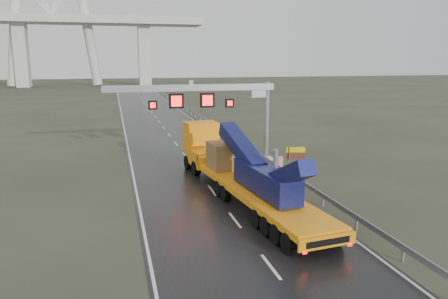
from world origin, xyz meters
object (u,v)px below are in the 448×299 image
object	(u,v)px
heavy_haul_truck	(232,165)
striped_barrier	(279,162)
exit_sign_pair	(296,156)
sign_gantry	(215,101)

from	to	relation	value
heavy_haul_truck	striped_barrier	size ratio (longest dim) A/B	20.24
heavy_haul_truck	exit_sign_pair	xyz separation A→B (m)	(5.65, 1.92, -0.08)
sign_gantry	striped_barrier	bearing A→B (deg)	-31.26
striped_barrier	heavy_haul_truck	bearing A→B (deg)	-135.90
heavy_haul_truck	striped_barrier	world-z (taller)	heavy_haul_truck
sign_gantry	exit_sign_pair	xyz separation A→B (m)	(5.00, -6.22, -3.84)
heavy_haul_truck	striped_barrier	bearing A→B (deg)	36.25
heavy_haul_truck	sign_gantry	bearing A→B (deg)	78.94
heavy_haul_truck	striped_barrier	distance (m)	7.72
exit_sign_pair	striped_barrier	xyz separation A→B (m)	(-0.07, 3.23, -1.27)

